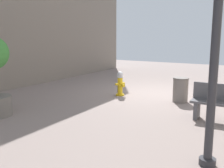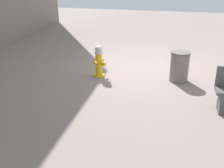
{
  "view_description": "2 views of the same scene",
  "coord_description": "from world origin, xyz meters",
  "views": [
    {
      "loc": [
        -3.4,
        9.4,
        2.15
      ],
      "look_at": [
        0.64,
        2.51,
        0.7
      ],
      "focal_mm": 42.43,
      "sensor_mm": 36.0,
      "label": 1
    },
    {
      "loc": [
        -0.86,
        8.16,
        2.89
      ],
      "look_at": [
        0.3,
        3.12,
        0.69
      ],
      "focal_mm": 44.88,
      "sensor_mm": 36.0,
      "label": 2
    }
  ],
  "objects": [
    {
      "name": "fire_hydrant",
      "position": [
        1.15,
        1.05,
        0.44
      ],
      "size": [
        0.38,
        0.41,
        0.89
      ],
      "color": "gold",
      "rests_on": "ground_plane"
    },
    {
      "name": "trash_bin",
      "position": [
        -1.03,
        0.9,
        0.41
      ],
      "size": [
        0.51,
        0.51,
        0.81
      ],
      "color": "slate",
      "rests_on": "ground_plane"
    },
    {
      "name": "ground_plane",
      "position": [
        0.0,
        0.0,
        0.0
      ],
      "size": [
        23.4,
        23.4,
        0.0
      ],
      "primitive_type": "plane",
      "color": "gray"
    }
  ]
}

